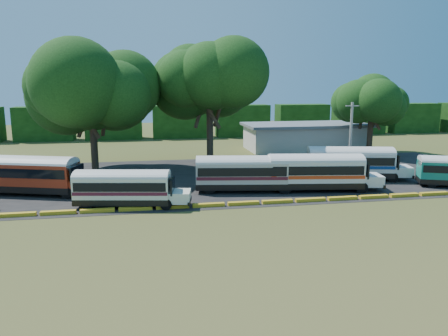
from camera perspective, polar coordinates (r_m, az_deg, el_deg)
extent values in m
plane|color=#364517|center=(36.03, 0.57, -5.41)|extent=(160.00, 160.00, 0.00)
cube|color=black|center=(47.64, -0.98, -1.28)|extent=(64.00, 24.00, 0.02)
cube|color=orange|center=(37.68, -25.34, -5.53)|extent=(2.70, 0.45, 0.30)
cube|color=orange|center=(37.00, -20.84, -5.47)|extent=(2.70, 0.45, 0.30)
cube|color=orange|center=(36.55, -16.19, -5.37)|extent=(2.70, 0.45, 0.30)
cube|color=orange|center=(36.35, -11.47, -5.24)|extent=(2.70, 0.45, 0.30)
cube|color=orange|center=(36.40, -6.73, -5.07)|extent=(2.70, 0.45, 0.30)
cube|color=orange|center=(36.69, -2.03, -4.86)|extent=(2.70, 0.45, 0.30)
cube|color=orange|center=(37.22, 2.56, -4.63)|extent=(2.70, 0.45, 0.30)
cube|color=orange|center=(37.99, 6.98, -4.38)|extent=(2.70, 0.45, 0.30)
cube|color=orange|center=(38.97, 11.21, -4.11)|extent=(2.70, 0.45, 0.30)
cube|color=orange|center=(40.15, 15.21, -3.84)|extent=(2.70, 0.45, 0.30)
cube|color=orange|center=(41.51, 18.96, -3.57)|extent=(2.70, 0.45, 0.30)
cube|color=orange|center=(43.04, 22.45, -3.31)|extent=(2.70, 0.45, 0.30)
cube|color=orange|center=(44.72, 25.69, -3.05)|extent=(2.70, 0.45, 0.30)
cube|color=#BCB6AC|center=(68.98, 10.61, 3.92)|extent=(18.00, 8.00, 3.60)
cube|color=#5A5E62|center=(68.77, 10.67, 5.57)|extent=(19.00, 9.00, 0.40)
cube|color=black|center=(84.05, -22.40, 5.36)|extent=(10.00, 4.00, 6.00)
cube|color=black|center=(82.40, -14.18, 5.76)|extent=(10.00, 4.00, 6.00)
cube|color=black|center=(82.49, -5.79, 6.05)|extent=(10.00, 4.00, 6.00)
cube|color=black|center=(84.29, 2.41, 6.21)|extent=(10.00, 4.00, 6.00)
cube|color=black|center=(87.72, 10.13, 6.24)|extent=(10.00, 4.00, 6.00)
cube|color=black|center=(92.59, 17.15, 6.17)|extent=(10.00, 4.00, 6.00)
cube|color=black|center=(98.68, 23.38, 6.03)|extent=(10.00, 4.00, 6.00)
cylinder|color=black|center=(41.41, -19.86, -3.10)|extent=(1.13, 0.63, 1.09)
cylinder|color=black|center=(43.42, -18.44, -2.37)|extent=(1.13, 0.63, 1.09)
cylinder|color=black|center=(47.15, -26.55, -1.94)|extent=(1.13, 0.63, 1.09)
cube|color=black|center=(44.45, -24.04, -2.25)|extent=(9.34, 5.39, 0.60)
cube|color=#9D2A14|center=(44.19, -24.17, -0.62)|extent=(9.34, 5.39, 1.99)
cube|color=black|center=(44.15, -24.20, -0.32)|extent=(9.02, 5.34, 0.84)
ellipsoid|color=beige|center=(44.02, -24.28, 0.65)|extent=(9.34, 5.39, 1.23)
cube|color=#9D2A14|center=(41.77, -17.71, -2.15)|extent=(2.61, 2.89, 1.04)
cube|color=black|center=(41.85, -18.65, -0.69)|extent=(0.94, 2.43, 1.50)
cube|color=black|center=(41.48, -16.52, -2.79)|extent=(1.02, 2.60, 0.33)
cylinder|color=black|center=(35.96, -7.58, -4.75)|extent=(0.98, 0.43, 0.95)
cylinder|color=black|center=(37.90, -7.18, -3.91)|extent=(0.98, 0.43, 0.95)
cylinder|color=black|center=(37.36, -17.48, -4.57)|extent=(0.98, 0.43, 0.95)
cylinder|color=black|center=(39.23, -16.60, -3.78)|extent=(0.98, 0.43, 0.95)
cube|color=black|center=(37.54, -13.01, -4.04)|extent=(8.09, 3.74, 0.52)
cube|color=white|center=(37.27, -13.09, -2.36)|extent=(8.09, 3.74, 1.74)
cube|color=black|center=(37.22, -13.10, -2.05)|extent=(7.79, 3.74, 0.73)
cube|color=#521527|center=(37.35, -13.06, -2.88)|extent=(8.02, 3.76, 0.29)
ellipsoid|color=beige|center=(37.08, -13.15, -1.06)|extent=(8.09, 3.74, 1.07)
cube|color=white|center=(36.70, -5.77, -3.69)|extent=(2.06, 2.36, 0.90)
cube|color=black|center=(36.53, -6.73, -2.28)|extent=(0.53, 2.17, 1.30)
cube|color=black|center=(36.72, -4.50, -4.27)|extent=(0.59, 2.32, 0.29)
cube|color=black|center=(38.62, -18.59, -4.06)|extent=(0.59, 2.32, 0.29)
cylinder|color=black|center=(41.08, 8.03, -2.68)|extent=(1.07, 0.45, 1.04)
cylinder|color=black|center=(43.22, 7.56, -1.98)|extent=(1.07, 0.45, 1.04)
cylinder|color=black|center=(40.54, -1.90, -2.76)|extent=(1.07, 0.45, 1.04)
cylinder|color=black|center=(42.71, -1.87, -2.04)|extent=(1.07, 0.45, 1.04)
cube|color=black|center=(41.67, 2.27, -2.16)|extent=(8.84, 3.91, 0.57)
cube|color=#BDB6AA|center=(41.40, 2.28, -0.50)|extent=(8.84, 3.91, 1.91)
cube|color=black|center=(41.36, 2.28, -0.19)|extent=(8.51, 3.92, 0.80)
cube|color=#511521|center=(41.48, 2.28, -1.02)|extent=(8.76, 3.94, 0.31)
ellipsoid|color=beige|center=(41.22, 2.29, 0.80)|extent=(8.84, 3.91, 1.17)
cube|color=#BDB6AA|center=(42.24, 9.34, -1.69)|extent=(2.21, 2.56, 0.99)
cube|color=black|center=(41.91, 8.50, -0.34)|extent=(0.53, 2.39, 1.43)
cube|color=black|center=(42.51, 10.50, -2.22)|extent=(0.59, 2.55, 0.31)
cube|color=black|center=(41.64, -3.54, -2.33)|extent=(0.59, 2.55, 0.31)
cylinder|color=black|center=(42.96, 17.57, -2.46)|extent=(1.11, 0.46, 1.08)
cylinder|color=black|center=(45.09, 16.60, -1.78)|extent=(1.11, 0.46, 1.08)
cylinder|color=black|center=(41.09, 7.85, -2.64)|extent=(1.11, 0.46, 1.08)
cylinder|color=black|center=(43.31, 7.33, -1.92)|extent=(1.11, 0.46, 1.08)
cube|color=black|center=(42.80, 11.74, -2.00)|extent=(9.17, 3.97, 0.60)
cube|color=silver|center=(42.53, 11.81, -0.31)|extent=(9.17, 3.97, 1.98)
cube|color=black|center=(42.48, 11.82, 0.00)|extent=(8.83, 3.98, 0.83)
cube|color=red|center=(42.61, 11.78, -0.84)|extent=(9.09, 4.00, 0.32)
ellipsoid|color=beige|center=(42.34, 11.86, 1.00)|extent=(9.17, 3.97, 1.22)
cube|color=silver|center=(44.32, 18.57, -1.47)|extent=(2.27, 2.64, 1.03)
cube|color=black|center=(43.87, 17.82, -0.14)|extent=(0.52, 2.49, 1.49)
cube|color=black|center=(44.74, 19.64, -1.99)|extent=(0.58, 2.65, 0.32)
cube|color=black|center=(42.00, 5.91, -2.22)|extent=(0.58, 2.65, 0.32)
cylinder|color=black|center=(48.60, 21.15, -1.15)|extent=(1.12, 0.53, 1.08)
cylinder|color=black|center=(50.74, 20.33, -0.60)|extent=(1.12, 0.53, 1.08)
cylinder|color=black|center=(46.74, 12.63, -1.13)|extent=(1.12, 0.53, 1.08)
cylinder|color=black|center=(48.96, 12.16, -0.56)|extent=(1.12, 0.53, 1.08)
cube|color=black|center=(48.47, 16.03, -0.67)|extent=(9.21, 4.55, 0.59)
cube|color=silver|center=(48.23, 16.11, 0.81)|extent=(9.21, 4.55, 1.97)
cube|color=black|center=(48.19, 16.13, 1.09)|extent=(8.88, 4.54, 0.83)
cube|color=navy|center=(48.30, 16.09, 0.35)|extent=(9.13, 4.58, 0.32)
ellipsoid|color=beige|center=(48.07, 16.18, 1.97)|extent=(9.21, 4.55, 1.21)
cube|color=silver|center=(49.97, 22.06, -0.33)|extent=(2.41, 2.74, 1.02)
cube|color=black|center=(49.56, 21.41, 0.86)|extent=(0.70, 2.45, 1.48)
cube|color=black|center=(50.37, 23.00, -0.82)|extent=(0.76, 2.62, 0.32)
cube|color=black|center=(47.63, 10.92, -0.77)|extent=(0.76, 2.62, 0.32)
cylinder|color=black|center=(47.70, 25.52, -1.81)|extent=(0.96, 0.59, 0.93)
cylinder|color=black|center=(49.59, 25.01, -1.31)|extent=(0.96, 0.59, 0.93)
cube|color=black|center=(48.40, 24.04, -1.46)|extent=(1.02, 2.17, 0.28)
cylinder|color=#35281A|center=(51.68, -16.60, 2.82)|extent=(0.80, 0.80, 6.38)
cylinder|color=#35281A|center=(51.70, -15.37, 5.94)|extent=(1.23, 2.38, 3.67)
cylinder|color=#35281A|center=(52.33, -17.76, 5.87)|extent=(1.86, 2.10, 3.67)
cylinder|color=#35281A|center=(50.14, -17.18, 5.69)|extent=(2.41, 0.85, 3.67)
ellipsoid|color=black|center=(51.20, -16.99, 9.69)|extent=(12.11, 12.11, 8.88)
cylinder|color=#35281A|center=(52.97, -1.85, 4.08)|extent=(0.80, 0.80, 7.49)
cylinder|color=#35281A|center=(53.30, -0.63, 7.59)|extent=(1.34, 2.71, 4.27)
cylinder|color=#35281A|center=(53.36, -3.07, 7.58)|extent=(2.09, 2.37, 4.27)
cylinder|color=#35281A|center=(51.37, -1.91, 7.45)|extent=(2.76, 0.91, 4.27)
ellipsoid|color=black|center=(52.57, -1.90, 11.87)|extent=(11.03, 11.03, 8.09)
cylinder|color=#35281A|center=(66.69, 18.52, 4.16)|extent=(0.80, 0.80, 5.62)
cylinder|color=#35281A|center=(67.45, 19.38, 6.24)|extent=(1.14, 2.16, 3.26)
cylinder|color=#35281A|center=(66.73, 17.55, 6.31)|extent=(1.71, 1.92, 3.26)
cylinder|color=#35281A|center=(65.24, 19.02, 6.12)|extent=(2.18, 0.80, 3.26)
ellipsoid|color=black|center=(66.30, 18.82, 8.90)|extent=(8.61, 8.61, 6.31)
cylinder|color=gray|center=(51.68, 16.19, 3.78)|extent=(0.30, 0.30, 8.06)
cube|color=gray|center=(51.37, 16.42, 7.80)|extent=(1.60, 0.12, 0.12)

